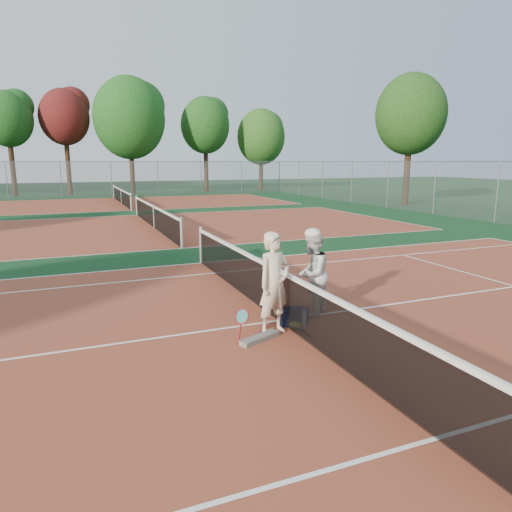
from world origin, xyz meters
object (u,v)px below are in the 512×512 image
at_px(player_b, 312,274).
at_px(sports_bag_purple, 300,314).
at_px(racket_spare, 296,326).
at_px(racket_black_held, 311,296).
at_px(water_bottle, 304,319).
at_px(sports_bag_navy, 289,316).
at_px(player_a, 274,284).
at_px(racket_red, 242,325).
at_px(net_main, 279,295).

relative_size(player_b, sports_bag_purple, 5.02).
xyz_separation_m(racket_spare, sports_bag_purple, (0.27, 0.37, 0.07)).
bearing_deg(racket_black_held, water_bottle, 29.19).
bearing_deg(water_bottle, sports_bag_navy, 132.18).
relative_size(player_a, racket_black_held, 3.50).
relative_size(racket_red, water_bottle, 1.80).
bearing_deg(racket_black_held, sports_bag_purple, 21.14).
bearing_deg(racket_red, player_a, -44.28).
xyz_separation_m(racket_red, sports_bag_purple, (1.34, 0.44, -0.13)).
height_order(racket_black_held, racket_spare, racket_black_held).
distance_m(player_b, racket_red, 1.94).
relative_size(racket_black_held, sports_bag_navy, 1.33).
distance_m(player_b, sports_bag_navy, 1.00).
xyz_separation_m(player_b, racket_red, (-1.73, -0.69, -0.57)).
bearing_deg(net_main, racket_spare, -80.91).
bearing_deg(net_main, player_b, 5.75).
xyz_separation_m(player_a, racket_black_held, (1.30, 0.98, -0.65)).
distance_m(sports_bag_navy, water_bottle, 0.30).
distance_m(net_main, sports_bag_navy, 0.44).
xyz_separation_m(net_main, racket_spare, (0.09, -0.54, -0.44)).
bearing_deg(racket_black_held, sports_bag_navy, 13.75).
distance_m(player_a, racket_red, 0.91).
relative_size(sports_bag_navy, sports_bag_purple, 1.17).
bearing_deg(net_main, racket_black_held, 25.03).
bearing_deg(racket_spare, sports_bag_purple, -43.43).
height_order(player_a, player_b, player_a).
height_order(racket_black_held, sports_bag_purple, racket_black_held).
xyz_separation_m(player_a, racket_red, (-0.63, -0.08, -0.64)).
bearing_deg(racket_red, sports_bag_navy, -32.48).
bearing_deg(water_bottle, racket_spare, -160.36).
relative_size(racket_red, sports_bag_navy, 1.37).
bearing_deg(racket_spare, player_a, 82.05).
bearing_deg(water_bottle, player_b, 50.52).
bearing_deg(racket_red, water_bottle, -44.78).
distance_m(sports_bag_purple, water_bottle, 0.30).
distance_m(player_b, racket_black_held, 0.72).
bearing_deg(racket_spare, net_main, 2.01).
bearing_deg(player_b, net_main, -36.47).
relative_size(player_a, sports_bag_purple, 5.44).
relative_size(player_a, sports_bag_navy, 4.65).
xyz_separation_m(player_b, racket_black_held, (0.20, 0.37, -0.58)).
relative_size(racket_black_held, racket_spare, 0.87).
xyz_separation_m(player_b, racket_spare, (-0.66, -0.62, -0.78)).
xyz_separation_m(racket_spare, water_bottle, (0.21, 0.07, 0.08)).
height_order(player_b, sports_bag_purple, player_b).
height_order(net_main, water_bottle, net_main).
bearing_deg(racket_red, net_main, -19.31).
relative_size(player_b, racket_black_held, 3.23).
height_order(player_a, racket_red, player_a).
bearing_deg(player_b, racket_black_held, -161.36).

